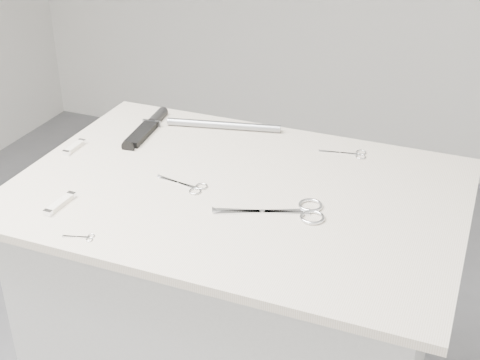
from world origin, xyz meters
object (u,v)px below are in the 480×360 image
at_px(large_shears, 294,211).
at_px(embroidery_scissors_a, 190,186).
at_px(pocket_knife_a, 74,147).
at_px(tiny_scissors, 83,237).
at_px(pocket_knife_b, 60,203).
at_px(metal_rail, 224,125).
at_px(plinth, 238,346).
at_px(sheathed_knife, 149,126).
at_px(embroidery_scissors_b, 351,154).

relative_size(large_shears, embroidery_scissors_a, 1.83).
bearing_deg(pocket_knife_a, tiny_scissors, -144.15).
bearing_deg(pocket_knife_b, metal_rail, -17.05).
bearing_deg(plinth, metal_rail, 118.80).
bearing_deg(tiny_scissors, large_shears, 18.36).
bearing_deg(sheathed_knife, pocket_knife_a, 141.15).
relative_size(plinth, embroidery_scissors_b, 7.72).
xyz_separation_m(embroidery_scissors_a, tiny_scissors, (-0.11, -0.26, -0.00)).
distance_m(tiny_scissors, metal_rail, 0.58).
bearing_deg(metal_rail, plinth, -61.20).
xyz_separation_m(embroidery_scissors_a, embroidery_scissors_b, (0.30, 0.30, -0.00)).
bearing_deg(embroidery_scissors_b, pocket_knife_b, -148.33).
bearing_deg(pocket_knife_a, pocket_knife_b, -152.64).
xyz_separation_m(embroidery_scissors_b, tiny_scissors, (-0.41, -0.56, -0.00)).
xyz_separation_m(embroidery_scissors_a, pocket_knife_b, (-0.22, -0.18, 0.00)).
bearing_deg(embroidery_scissors_b, embroidery_scissors_a, -145.94).
distance_m(sheathed_knife, pocket_knife_a, 0.21).
relative_size(plinth, metal_rail, 2.96).
relative_size(tiny_scissors, sheathed_knife, 0.28).
bearing_deg(plinth, tiny_scissors, -124.93).
xyz_separation_m(large_shears, tiny_scissors, (-0.36, -0.25, -0.00)).
distance_m(large_shears, metal_rail, 0.45).
xyz_separation_m(tiny_scissors, sheathed_knife, (-0.13, 0.51, 0.01)).
bearing_deg(sheathed_knife, plinth, -127.33).
bearing_deg(large_shears, metal_rail, 110.96).
bearing_deg(large_shears, sheathed_knife, 130.69).
xyz_separation_m(plinth, metal_rail, (-0.16, 0.28, 0.48)).
relative_size(plinth, tiny_scissors, 14.13).
bearing_deg(embroidery_scissors_a, pocket_knife_a, 178.91).
bearing_deg(pocket_knife_a, plinth, -94.35).
bearing_deg(sheathed_knife, tiny_scissors, -171.64).
distance_m(plinth, pocket_knife_b, 0.61).
bearing_deg(tiny_scissors, embroidery_scissors_b, 37.87).
height_order(sheathed_knife, pocket_knife_a, sheathed_knife).
bearing_deg(embroidery_scissors_a, embroidery_scissors_b, 54.13).
relative_size(plinth, sheathed_knife, 3.97).
xyz_separation_m(large_shears, pocket_knife_b, (-0.47, -0.16, 0.00)).
relative_size(pocket_knife_b, metal_rail, 0.31).
distance_m(embroidery_scissors_a, pocket_knife_b, 0.28).
height_order(sheathed_knife, metal_rail, sheathed_knife).
relative_size(embroidery_scissors_a, metal_rail, 0.42).
height_order(plinth, tiny_scissors, tiny_scissors).
xyz_separation_m(pocket_knife_a, pocket_knife_b, (0.13, -0.24, 0.00)).
xyz_separation_m(sheathed_knife, metal_rail, (0.18, 0.08, 0.00)).
distance_m(plinth, sheathed_knife, 0.62).
bearing_deg(embroidery_scissors_b, pocket_knife_a, -171.09).
bearing_deg(sheathed_knife, embroidery_scissors_a, -141.65).
distance_m(plinth, pocket_knife_a, 0.66).
distance_m(sheathed_knife, pocket_knife_b, 0.42).
xyz_separation_m(embroidery_scissors_b, pocket_knife_b, (-0.52, -0.47, 0.00)).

